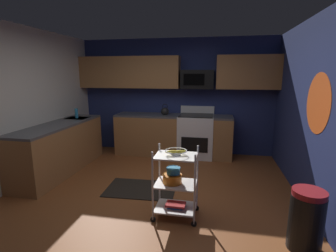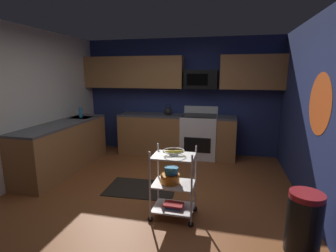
{
  "view_description": "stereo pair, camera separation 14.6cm",
  "coord_description": "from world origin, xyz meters",
  "px_view_note": "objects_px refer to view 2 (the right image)",
  "views": [
    {
      "loc": [
        0.94,
        -3.37,
        1.82
      ],
      "look_at": [
        0.23,
        0.28,
        1.05
      ],
      "focal_mm": 27.02,
      "sensor_mm": 36.0,
      "label": 1
    },
    {
      "loc": [
        1.08,
        -3.33,
        1.82
      ],
      "look_at": [
        0.23,
        0.28,
        1.05
      ],
      "focal_mm": 27.02,
      "sensor_mm": 36.0,
      "label": 2
    }
  ],
  "objects_px": {
    "microwave": "(201,79)",
    "book_stack": "(173,205)",
    "dish_soap_bottle": "(80,113)",
    "kettle": "(168,111)",
    "oven_range": "(199,136)",
    "fruit_bowl": "(174,152)",
    "rolling_cart": "(174,184)",
    "trash_can": "(304,223)",
    "mixing_bowl_small": "(171,170)",
    "mixing_bowl_large": "(170,178)"
  },
  "relations": [
    {
      "from": "mixing_bowl_large",
      "to": "mixing_bowl_small",
      "type": "height_order",
      "value": "mixing_bowl_small"
    },
    {
      "from": "rolling_cart",
      "to": "trash_can",
      "type": "height_order",
      "value": "rolling_cart"
    },
    {
      "from": "oven_range",
      "to": "rolling_cart",
      "type": "height_order",
      "value": "oven_range"
    },
    {
      "from": "kettle",
      "to": "trash_can",
      "type": "distance_m",
      "value": 3.61
    },
    {
      "from": "microwave",
      "to": "fruit_bowl",
      "type": "xyz_separation_m",
      "value": [
        -0.04,
        -2.62,
        -0.82
      ]
    },
    {
      "from": "oven_range",
      "to": "book_stack",
      "type": "distance_m",
      "value": 2.54
    },
    {
      "from": "oven_range",
      "to": "rolling_cart",
      "type": "distance_m",
      "value": 2.52
    },
    {
      "from": "oven_range",
      "to": "kettle",
      "type": "distance_m",
      "value": 0.87
    },
    {
      "from": "book_stack",
      "to": "trash_can",
      "type": "height_order",
      "value": "trash_can"
    },
    {
      "from": "mixing_bowl_large",
      "to": "book_stack",
      "type": "distance_m",
      "value": 0.37
    },
    {
      "from": "mixing_bowl_small",
      "to": "dish_soap_bottle",
      "type": "relative_size",
      "value": 0.91
    },
    {
      "from": "fruit_bowl",
      "to": "dish_soap_bottle",
      "type": "height_order",
      "value": "dish_soap_bottle"
    },
    {
      "from": "oven_range",
      "to": "rolling_cart",
      "type": "bearing_deg",
      "value": -90.93
    },
    {
      "from": "rolling_cart",
      "to": "mixing_bowl_large",
      "type": "height_order",
      "value": "rolling_cart"
    },
    {
      "from": "trash_can",
      "to": "book_stack",
      "type": "bearing_deg",
      "value": 166.15
    },
    {
      "from": "mixing_bowl_large",
      "to": "oven_range",
      "type": "bearing_deg",
      "value": 88.03
    },
    {
      "from": "trash_can",
      "to": "fruit_bowl",
      "type": "bearing_deg",
      "value": 166.15
    },
    {
      "from": "kettle",
      "to": "dish_soap_bottle",
      "type": "relative_size",
      "value": 1.32
    },
    {
      "from": "mixing_bowl_small",
      "to": "book_stack",
      "type": "xyz_separation_m",
      "value": [
        0.04,
        -0.03,
        -0.46
      ]
    },
    {
      "from": "kettle",
      "to": "mixing_bowl_small",
      "type": "bearing_deg",
      "value": -75.95
    },
    {
      "from": "oven_range",
      "to": "mixing_bowl_large",
      "type": "height_order",
      "value": "oven_range"
    },
    {
      "from": "book_stack",
      "to": "oven_range",
      "type": "bearing_deg",
      "value": 89.07
    },
    {
      "from": "mixing_bowl_large",
      "to": "trash_can",
      "type": "distance_m",
      "value": 1.53
    },
    {
      "from": "fruit_bowl",
      "to": "mixing_bowl_large",
      "type": "xyz_separation_m",
      "value": [
        -0.05,
        -0.0,
        -0.36
      ]
    },
    {
      "from": "microwave",
      "to": "kettle",
      "type": "relative_size",
      "value": 2.65
    },
    {
      "from": "mixing_bowl_small",
      "to": "kettle",
      "type": "relative_size",
      "value": 0.69
    },
    {
      "from": "microwave",
      "to": "dish_soap_bottle",
      "type": "distance_m",
      "value": 2.65
    },
    {
      "from": "book_stack",
      "to": "kettle",
      "type": "distance_m",
      "value": 2.73
    },
    {
      "from": "rolling_cart",
      "to": "oven_range",
      "type": "bearing_deg",
      "value": 89.07
    },
    {
      "from": "dish_soap_bottle",
      "to": "oven_range",
      "type": "bearing_deg",
      "value": 17.71
    },
    {
      "from": "oven_range",
      "to": "dish_soap_bottle",
      "type": "relative_size",
      "value": 5.5
    },
    {
      "from": "microwave",
      "to": "book_stack",
      "type": "height_order",
      "value": "microwave"
    },
    {
      "from": "fruit_bowl",
      "to": "mixing_bowl_large",
      "type": "bearing_deg",
      "value": -180.0
    },
    {
      "from": "oven_range",
      "to": "mixing_bowl_small",
      "type": "bearing_deg",
      "value": -91.77
    },
    {
      "from": "microwave",
      "to": "kettle",
      "type": "xyz_separation_m",
      "value": [
        -0.7,
        -0.11,
        -0.7
      ]
    },
    {
      "from": "oven_range",
      "to": "fruit_bowl",
      "type": "xyz_separation_m",
      "value": [
        -0.04,
        -2.52,
        0.4
      ]
    },
    {
      "from": "microwave",
      "to": "dish_soap_bottle",
      "type": "xyz_separation_m",
      "value": [
        -2.41,
        -0.87,
        -0.68
      ]
    },
    {
      "from": "rolling_cart",
      "to": "microwave",
      "type": "bearing_deg",
      "value": 89.12
    },
    {
      "from": "microwave",
      "to": "kettle",
      "type": "height_order",
      "value": "microwave"
    },
    {
      "from": "microwave",
      "to": "dish_soap_bottle",
      "type": "bearing_deg",
      "value": -160.06
    },
    {
      "from": "rolling_cart",
      "to": "dish_soap_bottle",
      "type": "xyz_separation_m",
      "value": [
        -2.37,
        1.75,
        0.57
      ]
    },
    {
      "from": "book_stack",
      "to": "kettle",
      "type": "xyz_separation_m",
      "value": [
        -0.66,
        2.51,
        0.84
      ]
    },
    {
      "from": "microwave",
      "to": "trash_can",
      "type": "xyz_separation_m",
      "value": [
        1.39,
        -2.98,
        -1.37
      ]
    },
    {
      "from": "microwave",
      "to": "dish_soap_bottle",
      "type": "height_order",
      "value": "microwave"
    },
    {
      "from": "fruit_bowl",
      "to": "kettle",
      "type": "xyz_separation_m",
      "value": [
        -0.66,
        2.51,
        0.12
      ]
    },
    {
      "from": "fruit_bowl",
      "to": "rolling_cart",
      "type": "bearing_deg",
      "value": 0.0
    },
    {
      "from": "book_stack",
      "to": "trash_can",
      "type": "bearing_deg",
      "value": -13.85
    },
    {
      "from": "microwave",
      "to": "book_stack",
      "type": "xyz_separation_m",
      "value": [
        -0.04,
        -2.62,
        -1.54
      ]
    },
    {
      "from": "kettle",
      "to": "microwave",
      "type": "bearing_deg",
      "value": 8.83
    },
    {
      "from": "oven_range",
      "to": "kettle",
      "type": "relative_size",
      "value": 4.17
    }
  ]
}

